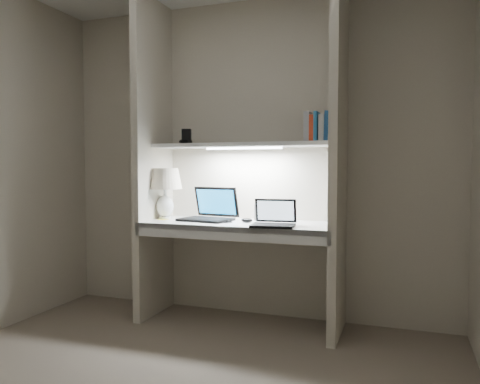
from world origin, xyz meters
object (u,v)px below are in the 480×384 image
at_px(speaker, 261,211).
at_px(book_row, 319,128).
at_px(table_lamp, 165,185).
at_px(laptop_netbook, 274,220).
at_px(laptop_main, 210,213).

relative_size(speaker, book_row, 0.64).
distance_m(table_lamp, laptop_netbook, 0.99).
bearing_deg(laptop_netbook, book_row, 37.26).
bearing_deg(laptop_netbook, laptop_main, 154.40).
height_order(laptop_main, speaker, laptop_main).
height_order(laptop_netbook, speaker, laptop_netbook).
relative_size(table_lamp, laptop_main, 0.94).
distance_m(table_lamp, book_row, 1.29).
xyz_separation_m(table_lamp, laptop_netbook, (0.95, -0.17, -0.23)).
bearing_deg(speaker, laptop_main, -177.17).
xyz_separation_m(table_lamp, speaker, (0.76, 0.14, -0.20)).
distance_m(laptop_netbook, book_row, 0.75).
bearing_deg(laptop_main, table_lamp, -165.03).
xyz_separation_m(laptop_main, book_row, (0.84, 0.05, 0.64)).
bearing_deg(book_row, laptop_netbook, -136.75).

